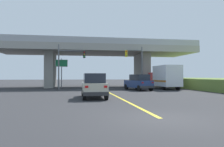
% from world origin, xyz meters
% --- Properties ---
extents(ground, '(160.00, 160.00, 0.00)m').
position_xyz_m(ground, '(0.00, 26.78, 0.00)').
color(ground, '#2B2B2D').
extents(overpass_bridge, '(31.30, 9.17, 7.50)m').
position_xyz_m(overpass_bridge, '(0.00, 26.78, 5.43)').
color(overpass_bridge, gray).
rests_on(overpass_bridge, ground).
extents(lane_divider_stripe, '(0.20, 24.10, 0.01)m').
position_xyz_m(lane_divider_stripe, '(0.00, 12.05, 0.00)').
color(lane_divider_stripe, yellow).
rests_on(lane_divider_stripe, ground).
extents(suv_lead, '(1.91, 4.45, 2.02)m').
position_xyz_m(suv_lead, '(-2.11, 9.01, 1.01)').
color(suv_lead, '#B7B29E').
rests_on(suv_lead, ground).
extents(suv_crossing, '(2.85, 4.93, 2.02)m').
position_xyz_m(suv_crossing, '(4.36, 17.88, 1.01)').
color(suv_crossing, navy).
rests_on(suv_crossing, ground).
extents(box_truck, '(2.33, 6.72, 3.23)m').
position_xyz_m(box_truck, '(8.62, 19.45, 1.68)').
color(box_truck, red).
rests_on(box_truck, ground).
extents(traffic_signal_nearside, '(2.60, 0.36, 6.04)m').
position_xyz_m(traffic_signal_nearside, '(5.09, 21.21, 3.87)').
color(traffic_signal_nearside, '#56595E').
rests_on(traffic_signal_nearside, ground).
extents(traffic_signal_farside, '(3.67, 0.36, 6.11)m').
position_xyz_m(traffic_signal_farside, '(-4.71, 20.95, 3.84)').
color(traffic_signal_farside, '#56595E').
rests_on(traffic_signal_farside, ground).
extents(highway_sign, '(1.82, 0.17, 4.48)m').
position_xyz_m(highway_sign, '(-5.76, 24.61, 3.33)').
color(highway_sign, slate).
rests_on(highway_sign, ground).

